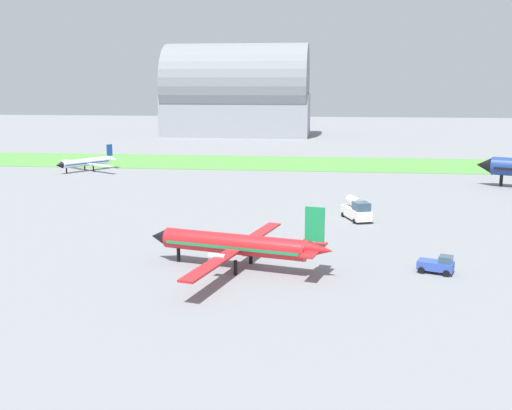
{
  "coord_description": "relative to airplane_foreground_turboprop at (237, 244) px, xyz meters",
  "views": [
    {
      "loc": [
        9.64,
        -73.44,
        19.4
      ],
      "look_at": [
        -0.38,
        8.28,
        3.0
      ],
      "focal_mm": 42.62,
      "sensor_mm": 36.0,
      "label": 1
    }
  ],
  "objects": [
    {
      "name": "ground_plane",
      "position": [
        -0.06,
        11.6,
        -2.68
      ],
      "size": [
        600.0,
        600.0,
        0.0
      ],
      "primitive_type": "plane",
      "color": "gray"
    },
    {
      "name": "airplane_taxiing_turboprop",
      "position": [
        -45.41,
        69.84,
        -0.65
      ],
      "size": [
        16.22,
        14.19,
        5.56
      ],
      "rotation": [
        0.0,
        0.0,
        4.14
      ],
      "color": "white",
      "rests_on": "ground_plane"
    },
    {
      "name": "airplane_foreground_turboprop",
      "position": [
        0.0,
        0.0,
        0.0
      ],
      "size": [
        20.77,
        24.1,
        7.33
      ],
      "rotation": [
        0.0,
        0.0,
        2.9
      ],
      "color": "red",
      "rests_on": "ground_plane"
    },
    {
      "name": "grass_taxiway_strip",
      "position": [
        -0.06,
        88.71,
        -2.64
      ],
      "size": [
        360.0,
        28.0,
        0.08
      ],
      "primitive_type": "cube",
      "color": "#549342",
      "rests_on": "ground_plane"
    },
    {
      "name": "pushback_tug_near_gate",
      "position": [
        20.97,
        0.91,
        -1.77
      ],
      "size": [
        3.99,
        3.0,
        1.95
      ],
      "rotation": [
        0.0,
        0.0,
        5.95
      ],
      "color": "#334FB2",
      "rests_on": "ground_plane"
    },
    {
      "name": "hangar_distant",
      "position": [
        -26.2,
        171.84,
        12.6
      ],
      "size": [
        54.88,
        31.9,
        34.62
      ],
      "color": "#9399A3",
      "rests_on": "ground_plane"
    },
    {
      "name": "fuel_truck_midfield",
      "position": [
        13.59,
        25.58,
        -1.1
      ],
      "size": [
        4.45,
        6.93,
        3.29
      ],
      "rotation": [
        0.0,
        0.0,
        5.06
      ],
      "color": "white",
      "rests_on": "ground_plane"
    }
  ]
}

